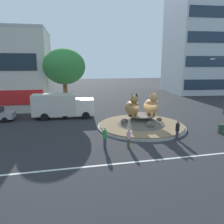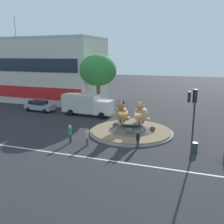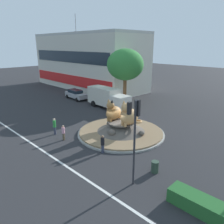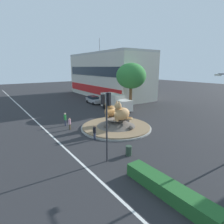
# 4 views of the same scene
# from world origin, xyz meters

# --- Properties ---
(ground_plane) EXTENTS (160.00, 160.00, 0.00)m
(ground_plane) POSITION_xyz_m (0.00, 0.00, 0.00)
(ground_plane) COLOR #28282B
(lane_centreline) EXTENTS (112.00, 0.20, 0.01)m
(lane_centreline) POSITION_xyz_m (0.00, -7.89, 0.00)
(lane_centreline) COLOR silver
(lane_centreline) RESTS_ON ground
(roundabout_island) EXTENTS (9.25, 9.25, 1.35)m
(roundabout_island) POSITION_xyz_m (-0.01, 0.00, 0.51)
(roundabout_island) COLOR gray
(roundabout_island) RESTS_ON ground
(cat_statue_tabby) EXTENTS (1.55, 2.48, 2.39)m
(cat_statue_tabby) POSITION_xyz_m (-1.06, -0.13, 2.22)
(cat_statue_tabby) COLOR #9E703D
(cat_statue_tabby) RESTS_ON roundabout_island
(cat_statue_calico) EXTENTS (1.65, 2.56, 2.57)m
(cat_statue_calico) POSITION_xyz_m (1.09, -0.05, 2.29)
(cat_statue_calico) COLOR tan
(cat_statue_calico) RESTS_ON roundabout_island
(traffic_light_mast) EXTENTS (0.71, 0.60, 5.92)m
(traffic_light_mast) POSITION_xyz_m (6.47, -5.85, 4.30)
(traffic_light_mast) COLOR #2D2D33
(traffic_light_mast) RESTS_ON ground
(shophouse_block) EXTENTS (27.43, 11.00, 15.45)m
(shophouse_block) POSITION_xyz_m (-23.59, 14.92, 5.75)
(shophouse_block) COLOR beige
(shophouse_block) RESTS_ON ground
(clipped_hedge_strip) EXTENTS (6.56, 1.20, 0.90)m
(clipped_hedge_strip) POSITION_xyz_m (12.39, -5.25, 0.45)
(clipped_hedge_strip) COLOR #235B28
(clipped_hedge_strip) RESTS_ON ground
(broadleaf_tree_behind_island) EXTENTS (5.59, 5.59, 8.64)m
(broadleaf_tree_behind_island) POSITION_xyz_m (-7.70, 9.28, 6.23)
(broadleaf_tree_behind_island) COLOR brown
(broadleaf_tree_behind_island) RESTS_ON ground
(pedestrian_pink_shirt) EXTENTS (0.31, 0.31, 1.57)m
(pedestrian_pink_shirt) POSITION_xyz_m (-2.97, -5.24, 0.83)
(pedestrian_pink_shirt) COLOR brown
(pedestrian_pink_shirt) RESTS_ON ground
(pedestrian_green_shirt) EXTENTS (0.32, 0.32, 1.79)m
(pedestrian_green_shirt) POSITION_xyz_m (-4.86, -5.09, 0.97)
(pedestrian_green_shirt) COLOR #33384C
(pedestrian_green_shirt) RESTS_ON ground
(pedestrian_black_shirt) EXTENTS (0.34, 0.34, 1.68)m
(pedestrian_black_shirt) POSITION_xyz_m (1.79, -4.34, 0.89)
(pedestrian_black_shirt) COLOR #33384C
(pedestrian_black_shirt) RESTS_ON ground
(sedan_on_far_lane) EXTENTS (4.82, 2.23, 1.62)m
(sedan_on_far_lane) POSITION_xyz_m (-16.19, 5.97, 0.85)
(sedan_on_far_lane) COLOR #99999E
(sedan_on_far_lane) RESTS_ON ground
(delivery_box_truck) EXTENTS (7.48, 2.80, 2.99)m
(delivery_box_truck) POSITION_xyz_m (-8.21, 5.96, 1.61)
(delivery_box_truck) COLOR silver
(delivery_box_truck) RESTS_ON ground
(litter_bin) EXTENTS (0.56, 0.56, 0.90)m
(litter_bin) POSITION_xyz_m (6.81, -3.69, 0.45)
(litter_bin) COLOR #2D4233
(litter_bin) RESTS_ON ground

